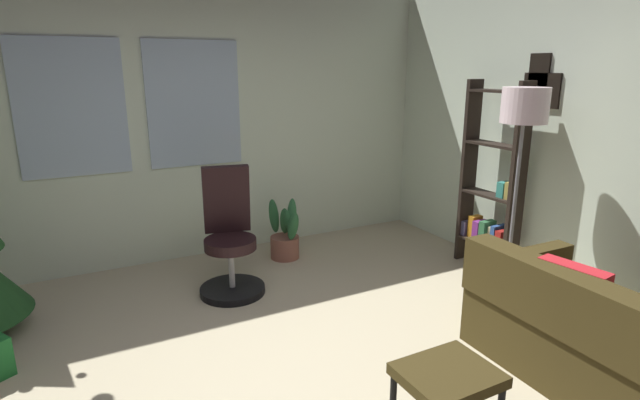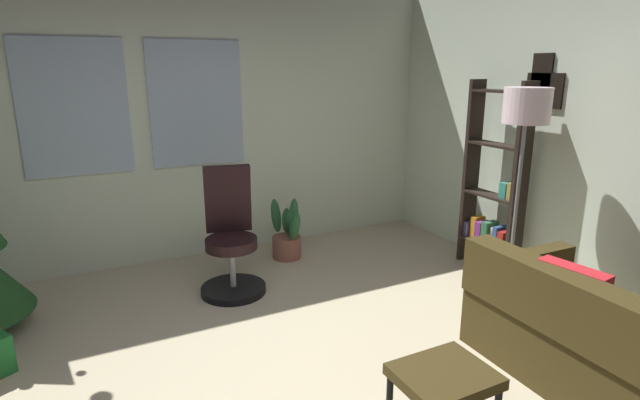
{
  "view_description": "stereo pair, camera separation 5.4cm",
  "coord_description": "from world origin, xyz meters",
  "px_view_note": "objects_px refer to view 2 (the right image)",
  "views": [
    {
      "loc": [
        -1.07,
        -2.32,
        1.9
      ],
      "look_at": [
        0.58,
        0.8,
        0.95
      ],
      "focal_mm": 27.84,
      "sensor_mm": 36.0,
      "label": 1
    },
    {
      "loc": [
        -1.03,
        -2.35,
        1.9
      ],
      "look_at": [
        0.58,
        0.8,
        0.95
      ],
      "focal_mm": 27.84,
      "sensor_mm": 36.0,
      "label": 2
    }
  ],
  "objects_px": {
    "floor_lamp": "(525,121)",
    "potted_plant": "(287,235)",
    "bookshelf": "(494,192)",
    "footstool": "(444,382)",
    "office_chair": "(231,244)"
  },
  "relations": [
    {
      "from": "floor_lamp",
      "to": "potted_plant",
      "type": "height_order",
      "value": "floor_lamp"
    },
    {
      "from": "bookshelf",
      "to": "floor_lamp",
      "type": "xyz_separation_m",
      "value": [
        -0.27,
        -0.51,
        0.72
      ]
    },
    {
      "from": "footstool",
      "to": "office_chair",
      "type": "height_order",
      "value": "office_chair"
    },
    {
      "from": "floor_lamp",
      "to": "potted_plant",
      "type": "distance_m",
      "value": 2.48
    },
    {
      "from": "footstool",
      "to": "potted_plant",
      "type": "bearing_deg",
      "value": 83.07
    },
    {
      "from": "footstool",
      "to": "floor_lamp",
      "type": "relative_size",
      "value": 0.27
    },
    {
      "from": "bookshelf",
      "to": "potted_plant",
      "type": "distance_m",
      "value": 2.05
    },
    {
      "from": "floor_lamp",
      "to": "office_chair",
      "type": "bearing_deg",
      "value": 150.64
    },
    {
      "from": "footstool",
      "to": "bookshelf",
      "type": "bearing_deg",
      "value": 39.63
    },
    {
      "from": "footstool",
      "to": "office_chair",
      "type": "distance_m",
      "value": 2.32
    },
    {
      "from": "bookshelf",
      "to": "office_chair",
      "type": "bearing_deg",
      "value": 164.17
    },
    {
      "from": "office_chair",
      "to": "bookshelf",
      "type": "bearing_deg",
      "value": -15.83
    },
    {
      "from": "footstool",
      "to": "bookshelf",
      "type": "height_order",
      "value": "bookshelf"
    },
    {
      "from": "footstool",
      "to": "floor_lamp",
      "type": "bearing_deg",
      "value": 33.39
    },
    {
      "from": "office_chair",
      "to": "potted_plant",
      "type": "height_order",
      "value": "office_chair"
    }
  ]
}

